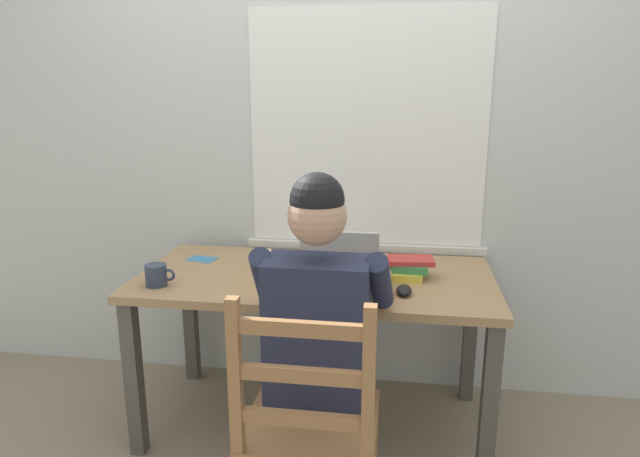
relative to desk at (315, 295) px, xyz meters
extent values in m
plane|color=gray|center=(0.00, 0.00, -0.63)|extent=(8.00, 8.00, 0.00)
cube|color=beige|center=(0.00, 0.45, 0.67)|extent=(6.00, 0.04, 2.60)
cube|color=silver|center=(0.18, 0.42, 0.68)|extent=(1.12, 0.01, 1.10)
cube|color=beige|center=(0.18, 0.42, 0.11)|extent=(1.18, 0.06, 0.04)
cube|color=#9E7A51|center=(0.00, 0.00, 0.07)|extent=(1.51, 0.73, 0.03)
cube|color=#4C4742|center=(-0.71, -0.32, -0.29)|extent=(0.06, 0.06, 0.68)
cube|color=#4C4742|center=(0.71, -0.32, -0.29)|extent=(0.06, 0.06, 0.68)
cube|color=#4C4742|center=(-0.71, 0.32, -0.29)|extent=(0.06, 0.06, 0.68)
cube|color=#4C4742|center=(0.71, 0.32, -0.29)|extent=(0.06, 0.06, 0.68)
cube|color=#232842|center=(0.09, -0.55, 0.08)|extent=(0.34, 0.20, 0.50)
sphere|color=tan|center=(0.09, -0.55, 0.48)|extent=(0.19, 0.19, 0.19)
sphere|color=black|center=(0.09, -0.55, 0.53)|extent=(0.17, 0.17, 0.17)
cube|color=black|center=(0.09, -0.46, 0.51)|extent=(0.13, 0.10, 0.01)
cylinder|color=#38383D|center=(0.00, -0.35, -0.17)|extent=(0.13, 0.40, 0.13)
cylinder|color=#38383D|center=(0.18, -0.35, -0.17)|extent=(0.13, 0.40, 0.13)
cylinder|color=#38383D|center=(0.00, -0.15, -0.40)|extent=(0.10, 0.10, 0.46)
cylinder|color=#38383D|center=(0.18, -0.15, -0.40)|extent=(0.10, 0.10, 0.46)
cylinder|color=#232842|center=(-0.11, -0.46, 0.24)|extent=(0.10, 0.25, 0.25)
cylinder|color=tan|center=(-0.11, -0.23, 0.14)|extent=(0.07, 0.28, 0.07)
sphere|color=tan|center=(-0.10, -0.09, 0.14)|extent=(0.08, 0.08, 0.08)
cylinder|color=#232842|center=(0.29, -0.46, 0.24)|extent=(0.10, 0.25, 0.25)
cylinder|color=tan|center=(0.29, -0.23, 0.14)|extent=(0.07, 0.28, 0.07)
sphere|color=tan|center=(0.28, -0.09, 0.14)|extent=(0.08, 0.08, 0.08)
cube|color=olive|center=(0.09, -0.67, -0.18)|extent=(0.42, 0.42, 0.02)
cube|color=olive|center=(0.28, -0.48, -0.41)|extent=(0.04, 0.04, 0.44)
cube|color=olive|center=(-0.10, -0.48, -0.41)|extent=(0.04, 0.04, 0.44)
cube|color=olive|center=(0.28, -0.86, 0.07)|extent=(0.04, 0.04, 0.48)
cube|color=olive|center=(-0.10, -0.86, 0.07)|extent=(0.04, 0.04, 0.48)
cube|color=olive|center=(0.09, -0.86, -0.05)|extent=(0.36, 0.02, 0.04)
cube|color=olive|center=(0.09, -0.86, 0.09)|extent=(0.36, 0.02, 0.04)
cube|color=olive|center=(0.09, -0.86, 0.23)|extent=(0.36, 0.02, 0.04)
cube|color=#ADAFB2|center=(0.11, -0.18, 0.10)|extent=(0.33, 0.23, 0.02)
cube|color=silver|center=(0.11, -0.18, 0.11)|extent=(0.29, 0.17, 0.00)
cube|color=#ADAFB2|center=(0.11, -0.02, 0.21)|extent=(0.33, 0.11, 0.20)
cube|color=silver|center=(0.11, -0.02, 0.21)|extent=(0.29, 0.09, 0.17)
ellipsoid|color=black|center=(0.38, -0.18, 0.11)|extent=(0.06, 0.10, 0.03)
cylinder|color=beige|center=(-0.24, 0.04, 0.13)|extent=(0.08, 0.08, 0.09)
torus|color=beige|center=(-0.19, 0.04, 0.14)|extent=(0.05, 0.01, 0.05)
cylinder|color=#2D384C|center=(-0.62, -0.22, 0.13)|extent=(0.09, 0.09, 0.09)
torus|color=#2D384C|center=(-0.56, -0.22, 0.14)|extent=(0.05, 0.01, 0.05)
cube|color=gold|center=(0.38, 0.01, 0.11)|extent=(0.14, 0.13, 0.03)
cube|color=#38844C|center=(0.39, 0.03, 0.14)|extent=(0.17, 0.13, 0.03)
cube|color=#BC332D|center=(0.40, 0.03, 0.17)|extent=(0.20, 0.14, 0.02)
cube|color=white|center=(0.07, 0.17, 0.09)|extent=(0.26, 0.20, 0.00)
cube|color=silver|center=(-0.07, -0.19, 0.10)|extent=(0.23, 0.22, 0.01)
cube|color=white|center=(-0.19, 0.21, 0.09)|extent=(0.27, 0.21, 0.01)
cube|color=teal|center=(-0.56, 0.14, 0.09)|extent=(0.15, 0.12, 0.00)
camera|label=1|loc=(0.35, -2.23, 0.88)|focal=31.15mm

